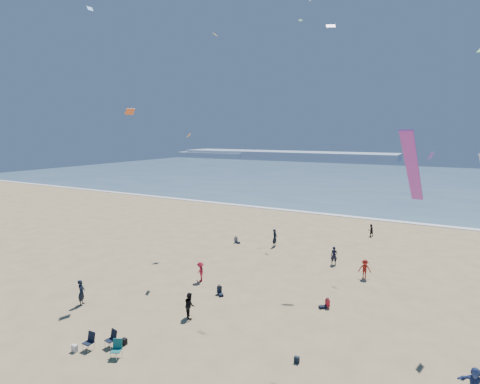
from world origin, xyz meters
The scene contains 11 objects.
ocean centered at (0.00, 95.00, 0.03)m, with size 220.00×100.00×0.06m, color #476B84.
surf_line centered at (0.00, 45.00, 0.04)m, with size 220.00×1.20×0.08m, color white.
headland_far centered at (-60.00, 170.00, 1.60)m, with size 110.00×20.00×3.20m, color #7A8EA8.
headland_near centered at (-100.00, 165.00, 1.00)m, with size 40.00×14.00×2.00m, color #7A8EA8.
standing_flyers centered at (3.64, 13.64, 0.84)m, with size 34.07×37.48×1.95m.
seated_group centered at (1.69, 9.63, 0.42)m, with size 15.74×31.53×0.84m.
chair_cluster centered at (-3.99, 2.95, 0.50)m, with size 2.70×1.45×1.00m.
white_tote centered at (-5.52, 2.12, 0.20)m, with size 0.35×0.20×0.40m, color silver.
black_backpack centered at (-3.56, 4.00, 0.19)m, with size 0.30×0.22×0.38m, color black.
navy_bag centered at (5.95, 7.17, 0.17)m, with size 0.28×0.18×0.34m, color black.
kites_aloft centered at (9.08, 12.87, 14.65)m, with size 36.82×41.74×30.73m.
Camera 1 is at (12.13, -10.60, 12.27)m, focal length 28.00 mm.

